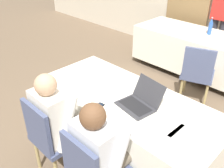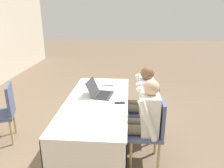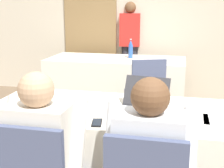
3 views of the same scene
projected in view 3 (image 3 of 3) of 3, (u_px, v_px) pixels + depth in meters
The scene contains 14 objects.
wall_back at pixel (156, 16), 5.17m from camera, with size 12.00×0.06×2.70m.
curtain_panel at pixel (90, 18), 5.36m from camera, with size 0.92×0.04×2.65m.
conference_table_near at pixel (118, 130), 2.43m from camera, with size 2.04×0.88×0.75m.
conference_table_far at pixel (116, 70), 4.74m from camera, with size 2.04×0.88×0.75m.
laptop at pixel (142, 106), 2.31m from camera, with size 0.40×0.40×0.23m.
cell_phone at pixel (97, 123), 2.09m from camera, with size 0.09×0.15×0.01m.
paper_beside_laptop at pixel (194, 120), 2.16m from camera, with size 0.21×0.30×0.00m.
paper_centre_table at pixel (143, 112), 2.32m from camera, with size 0.24×0.31×0.00m.
paper_left_edge at pixel (219, 118), 2.19m from camera, with size 0.22×0.30×0.00m.
water_bottle at pixel (131, 49), 4.70m from camera, with size 0.07×0.07×0.29m.
chair_far_spare at pixel (146, 91), 3.82m from camera, with size 0.56×0.56×0.92m.
person_checkered_shirt at pixel (46, 152), 1.86m from camera, with size 0.50×0.52×1.18m.
person_white_shirt at pixel (149, 163), 1.73m from camera, with size 0.50×0.52×1.18m.
person_red_shirt at pixel (130, 42), 5.34m from camera, with size 0.35×0.21×1.59m.
Camera 3 is at (0.45, -2.22, 1.52)m, focal length 50.00 mm.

